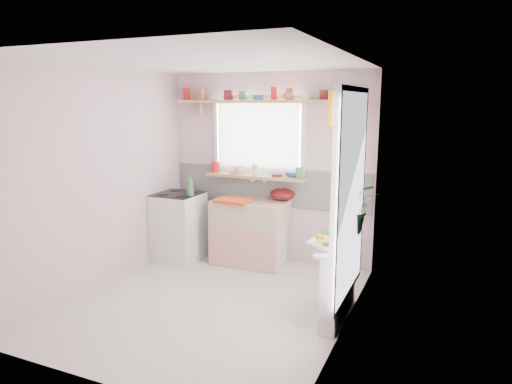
% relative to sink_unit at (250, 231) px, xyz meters
% --- Properties ---
extents(room, '(3.20, 3.20, 3.20)m').
position_rel_sink_unit_xyz_m(room, '(0.81, -0.43, 0.94)').
color(room, silver).
rests_on(room, ground).
extents(sink_unit, '(0.95, 0.65, 1.11)m').
position_rel_sink_unit_xyz_m(sink_unit, '(0.00, 0.00, 0.00)').
color(sink_unit, white).
rests_on(sink_unit, ground).
extents(cooker, '(0.58, 0.58, 0.93)m').
position_rel_sink_unit_xyz_m(cooker, '(-0.95, -0.24, 0.03)').
color(cooker, white).
rests_on(cooker, ground).
extents(radiator_ledge, '(0.22, 0.95, 0.78)m').
position_rel_sink_unit_xyz_m(radiator_ledge, '(1.45, -1.09, -0.03)').
color(radiator_ledge, white).
rests_on(radiator_ledge, ground).
extents(windowsill, '(1.40, 0.22, 0.04)m').
position_rel_sink_unit_xyz_m(windowsill, '(-0.00, 0.19, 0.71)').
color(windowsill, tan).
rests_on(windowsill, room).
extents(pine_shelf, '(2.52, 0.24, 0.04)m').
position_rel_sink_unit_xyz_m(pine_shelf, '(0.15, 0.18, 1.69)').
color(pine_shelf, tan).
rests_on(pine_shelf, room).
extents(shelf_crockery, '(2.47, 0.11, 0.12)m').
position_rel_sink_unit_xyz_m(shelf_crockery, '(0.11, 0.18, 1.76)').
color(shelf_crockery, red).
rests_on(shelf_crockery, pine_shelf).
extents(sill_crockery, '(1.35, 0.11, 0.12)m').
position_rel_sink_unit_xyz_m(sill_crockery, '(-0.00, 0.19, 0.78)').
color(sill_crockery, red).
rests_on(sill_crockery, windowsill).
extents(dish_tray, '(0.44, 0.33, 0.04)m').
position_rel_sink_unit_xyz_m(dish_tray, '(-0.14, -0.19, 0.44)').
color(dish_tray, '#DB4313').
rests_on(dish_tray, sink_unit).
extents(colander, '(0.39, 0.39, 0.15)m').
position_rel_sink_unit_xyz_m(colander, '(0.37, 0.21, 0.49)').
color(colander, '#5A0F10').
rests_on(colander, sink_unit).
extents(jade_plant, '(0.56, 0.51, 0.54)m').
position_rel_sink_unit_xyz_m(jade_plant, '(1.48, -0.69, 0.61)').
color(jade_plant, '#266028').
rests_on(jade_plant, radiator_ledge).
extents(fruit_bowl, '(0.33, 0.33, 0.07)m').
position_rel_sink_unit_xyz_m(fruit_bowl, '(1.36, -1.35, 0.38)').
color(fruit_bowl, silver).
rests_on(fruit_bowl, radiator_ledge).
extents(herb_pot, '(0.11, 0.08, 0.19)m').
position_rel_sink_unit_xyz_m(herb_pot, '(1.36, -1.31, 0.44)').
color(herb_pot, '#2F692A').
rests_on(herb_pot, radiator_ledge).
extents(soap_bottle_sink, '(0.10, 0.10, 0.17)m').
position_rel_sink_unit_xyz_m(soap_bottle_sink, '(0.36, 0.21, 0.50)').
color(soap_bottle_sink, '#D3C85E').
rests_on(soap_bottle_sink, sink_unit).
extents(sill_cup, '(0.16, 0.16, 0.11)m').
position_rel_sink_unit_xyz_m(sill_cup, '(-0.27, 0.25, 0.78)').
color(sill_cup, beige).
rests_on(sill_cup, windowsill).
extents(sill_bowl, '(0.26, 0.26, 0.07)m').
position_rel_sink_unit_xyz_m(sill_bowl, '(0.51, 0.25, 0.76)').
color(sill_bowl, '#335CA5').
rests_on(sill_bowl, windowsill).
extents(shelf_vase, '(0.17, 0.17, 0.14)m').
position_rel_sink_unit_xyz_m(shelf_vase, '(0.47, 0.12, 1.78)').
color(shelf_vase, '#B15C36').
rests_on(shelf_vase, pine_shelf).
extents(cooker_bottle, '(0.11, 0.11, 0.27)m').
position_rel_sink_unit_xyz_m(cooker_bottle, '(-0.73, -0.29, 0.62)').
color(cooker_bottle, '#3B7641').
rests_on(cooker_bottle, cooker).
extents(fruit, '(0.20, 0.14, 0.10)m').
position_rel_sink_unit_xyz_m(fruit, '(1.37, -1.34, 0.44)').
color(fruit, orange).
rests_on(fruit, fruit_bowl).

